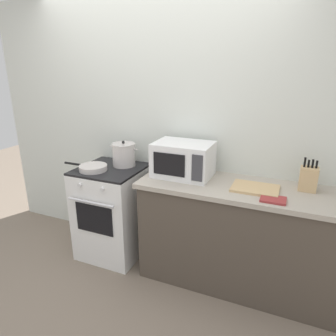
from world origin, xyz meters
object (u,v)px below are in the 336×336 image
Objects in this scene: frying_pan at (93,168)px; stock_pot at (124,155)px; knife_block at (308,179)px; stove at (113,211)px; oven_mitt at (273,199)px; microwave at (183,159)px; cutting_board at (255,188)px.

stock_pot is at bearing 50.72° from frying_pan.
knife_block is at bearing 0.65° from stock_pot.
stove is 5.11× the size of oven_mitt.
stock_pot reaches higher than oven_mitt.
stove is at bearing -173.70° from microwave.
microwave is (0.83, 0.20, 0.12)m from frying_pan.
cutting_board is at bearing -6.98° from microwave.
frying_pan is at bearing 178.58° from oven_mitt.
cutting_board is at bearing -159.51° from knife_block.
stove is at bearing -125.19° from stock_pot.
oven_mitt is (0.15, -0.16, -0.00)m from cutting_board.
oven_mitt is at bearing -16.82° from microwave.
microwave is 0.83m from oven_mitt.
frying_pan reaches higher than cutting_board.
microwave reaches higher than knife_block.
microwave is at bearing 173.02° from cutting_board.
microwave is at bearing -176.50° from knife_block.
knife_block is at bearing 8.04° from frying_pan.
microwave is 1.89× the size of knife_block.
frying_pan is at bearing -171.96° from knife_block.
cutting_board is at bearing -5.47° from stock_pot.
stock_pot is at bearing 54.81° from stove.
cutting_board is (1.47, 0.12, -0.02)m from frying_pan.
oven_mitt is (1.42, -0.28, -0.10)m from stock_pot.
stove is 1.82m from knife_block.
cutting_board is at bearing 4.68° from frying_pan.
knife_block is (1.84, 0.26, 0.07)m from frying_pan.
oven_mitt is (1.62, -0.04, -0.02)m from frying_pan.
stove is 1.43m from cutting_board.
cutting_board is (0.64, -0.08, -0.14)m from microwave.
cutting_board is 2.00× the size of oven_mitt.
stock_pot is 0.62× the size of microwave.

